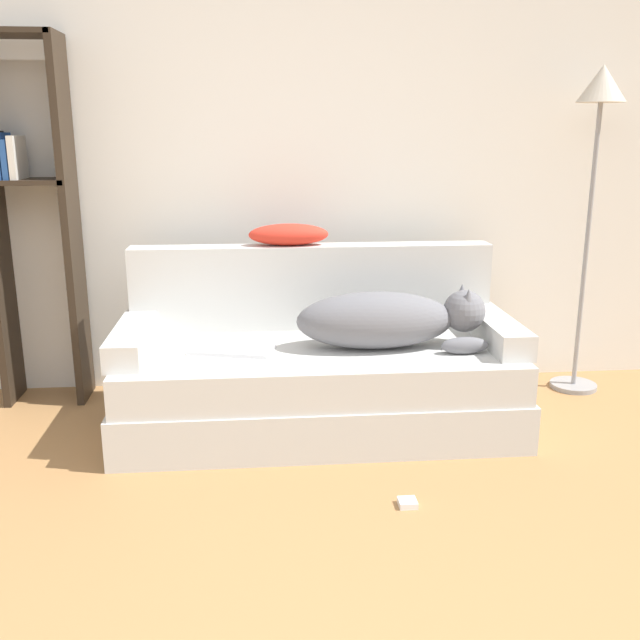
{
  "coord_description": "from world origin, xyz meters",
  "views": [
    {
      "loc": [
        -0.08,
        -1.07,
        1.34
      ],
      "look_at": [
        0.19,
        1.92,
        0.54
      ],
      "focal_mm": 40.0,
      "sensor_mm": 36.0,
      "label": 1
    }
  ],
  "objects_px": {
    "power_adapter": "(407,503)",
    "couch": "(318,387)",
    "dog": "(388,319)",
    "floor_lamp": "(598,135)",
    "throw_pillow": "(289,235)",
    "bookshelf": "(30,206)",
    "laptop": "(232,349)"
  },
  "relations": [
    {
      "from": "dog",
      "to": "power_adapter",
      "type": "bearing_deg",
      "value": -93.88
    },
    {
      "from": "laptop",
      "to": "throw_pillow",
      "type": "xyz_separation_m",
      "value": [
        0.27,
        0.38,
        0.45
      ]
    },
    {
      "from": "laptop",
      "to": "power_adapter",
      "type": "xyz_separation_m",
      "value": [
        0.65,
        -0.73,
        -0.39
      ]
    },
    {
      "from": "floor_lamp",
      "to": "throw_pillow",
      "type": "bearing_deg",
      "value": -178.58
    },
    {
      "from": "throw_pillow",
      "to": "bookshelf",
      "type": "bearing_deg",
      "value": 173.6
    },
    {
      "from": "bookshelf",
      "to": "floor_lamp",
      "type": "xyz_separation_m",
      "value": [
        2.77,
        -0.1,
        0.33
      ]
    },
    {
      "from": "couch",
      "to": "laptop",
      "type": "height_order",
      "value": "laptop"
    },
    {
      "from": "couch",
      "to": "power_adapter",
      "type": "xyz_separation_m",
      "value": [
        0.26,
        -0.77,
        -0.18
      ]
    },
    {
      "from": "power_adapter",
      "to": "couch",
      "type": "bearing_deg",
      "value": 108.95
    },
    {
      "from": "laptop",
      "to": "floor_lamp",
      "type": "relative_size",
      "value": 0.24
    },
    {
      "from": "dog",
      "to": "power_adapter",
      "type": "xyz_separation_m",
      "value": [
        -0.05,
        -0.72,
        -0.51
      ]
    },
    {
      "from": "dog",
      "to": "floor_lamp",
      "type": "height_order",
      "value": "floor_lamp"
    },
    {
      "from": "couch",
      "to": "laptop",
      "type": "relative_size",
      "value": 4.55
    },
    {
      "from": "power_adapter",
      "to": "dog",
      "type": "bearing_deg",
      "value": 86.12
    },
    {
      "from": "floor_lamp",
      "to": "power_adapter",
      "type": "xyz_separation_m",
      "value": [
        -1.15,
        -1.15,
        -1.31
      ]
    },
    {
      "from": "floor_lamp",
      "to": "laptop",
      "type": "bearing_deg",
      "value": -166.8
    },
    {
      "from": "dog",
      "to": "laptop",
      "type": "bearing_deg",
      "value": 179.39
    },
    {
      "from": "couch",
      "to": "power_adapter",
      "type": "height_order",
      "value": "couch"
    },
    {
      "from": "dog",
      "to": "power_adapter",
      "type": "height_order",
      "value": "dog"
    },
    {
      "from": "couch",
      "to": "floor_lamp",
      "type": "height_order",
      "value": "floor_lamp"
    },
    {
      "from": "throw_pillow",
      "to": "laptop",
      "type": "bearing_deg",
      "value": -125.54
    },
    {
      "from": "laptop",
      "to": "floor_lamp",
      "type": "distance_m",
      "value": 2.07
    },
    {
      "from": "dog",
      "to": "bookshelf",
      "type": "height_order",
      "value": "bookshelf"
    },
    {
      "from": "couch",
      "to": "throw_pillow",
      "type": "xyz_separation_m",
      "value": [
        -0.11,
        0.35,
        0.66
      ]
    },
    {
      "from": "power_adapter",
      "to": "bookshelf",
      "type": "bearing_deg",
      "value": 142.24
    },
    {
      "from": "couch",
      "to": "dog",
      "type": "relative_size",
      "value": 2.1
    },
    {
      "from": "power_adapter",
      "to": "floor_lamp",
      "type": "bearing_deg",
      "value": 45.04
    },
    {
      "from": "couch",
      "to": "bookshelf",
      "type": "height_order",
      "value": "bookshelf"
    },
    {
      "from": "couch",
      "to": "laptop",
      "type": "xyz_separation_m",
      "value": [
        -0.39,
        -0.04,
        0.21
      ]
    },
    {
      "from": "dog",
      "to": "throw_pillow",
      "type": "bearing_deg",
      "value": 137.27
    },
    {
      "from": "couch",
      "to": "power_adapter",
      "type": "relative_size",
      "value": 26.95
    },
    {
      "from": "throw_pillow",
      "to": "power_adapter",
      "type": "height_order",
      "value": "throw_pillow"
    }
  ]
}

